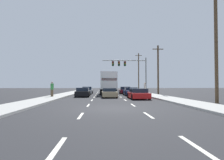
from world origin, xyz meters
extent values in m
plane|color=#2B2B2D|center=(0.00, 25.00, 0.00)|extent=(140.00, 140.00, 0.00)
cube|color=#B2AFA8|center=(6.58, 20.00, 0.07)|extent=(2.66, 80.00, 0.14)
cube|color=#B2AFA8|center=(-6.58, 20.00, 0.07)|extent=(2.66, 80.00, 0.14)
cube|color=silver|center=(-1.70, -7.96, 0.00)|extent=(0.14, 2.00, 0.01)
cube|color=silver|center=(-1.70, -2.96, 0.00)|extent=(0.14, 2.00, 0.01)
cube|color=silver|center=(-1.70, 2.04, 0.00)|extent=(0.14, 2.00, 0.01)
cube|color=silver|center=(-1.70, 7.04, 0.00)|extent=(0.14, 2.00, 0.01)
cube|color=silver|center=(-1.70, 12.04, 0.00)|extent=(0.14, 2.00, 0.01)
cube|color=silver|center=(-1.70, 17.04, 0.00)|extent=(0.14, 2.00, 0.01)
cube|color=silver|center=(-1.70, 22.04, 0.00)|extent=(0.14, 2.00, 0.01)
cube|color=silver|center=(-1.70, 27.04, 0.00)|extent=(0.14, 2.00, 0.01)
cube|color=silver|center=(-1.70, 32.04, 0.00)|extent=(0.14, 2.00, 0.01)
cube|color=silver|center=(-1.70, 37.04, 0.00)|extent=(0.14, 2.00, 0.01)
cube|color=silver|center=(-1.70, 42.04, 0.00)|extent=(0.14, 2.00, 0.01)
cube|color=silver|center=(-1.70, 47.04, 0.00)|extent=(0.14, 2.00, 0.01)
cube|color=silver|center=(1.70, -7.96, 0.00)|extent=(0.14, 2.00, 0.01)
cube|color=silver|center=(1.70, -2.96, 0.00)|extent=(0.14, 2.00, 0.01)
cube|color=silver|center=(1.70, 2.04, 0.00)|extent=(0.14, 2.00, 0.01)
cube|color=silver|center=(1.70, 7.04, 0.00)|extent=(0.14, 2.00, 0.01)
cube|color=silver|center=(1.70, 12.04, 0.00)|extent=(0.14, 2.00, 0.01)
cube|color=silver|center=(1.70, 17.04, 0.00)|extent=(0.14, 2.00, 0.01)
cube|color=silver|center=(1.70, 22.04, 0.00)|extent=(0.14, 2.00, 0.01)
cube|color=silver|center=(1.70, 27.04, 0.00)|extent=(0.14, 2.00, 0.01)
cube|color=silver|center=(1.70, 32.04, 0.00)|extent=(0.14, 2.00, 0.01)
cube|color=silver|center=(1.70, 37.04, 0.00)|extent=(0.14, 2.00, 0.01)
cube|color=silver|center=(1.70, 42.04, 0.00)|extent=(0.14, 2.00, 0.01)
cube|color=silver|center=(1.70, 47.04, 0.00)|extent=(0.14, 2.00, 0.01)
cube|color=#B7BABF|center=(-3.30, 21.35, 0.45)|extent=(1.72, 4.08, 0.62)
cube|color=#192333|center=(-3.30, 21.26, 1.02)|extent=(1.51, 2.10, 0.51)
cylinder|color=black|center=(-4.09, 22.85, 0.32)|extent=(0.22, 0.64, 0.64)
cylinder|color=black|center=(-2.51, 22.84, 0.32)|extent=(0.22, 0.64, 0.64)
cylinder|color=black|center=(-4.10, 19.87, 0.32)|extent=(0.22, 0.64, 0.64)
cylinder|color=black|center=(-2.52, 19.86, 0.32)|extent=(0.22, 0.64, 0.64)
cube|color=black|center=(-3.25, 13.24, 0.45)|extent=(1.81, 4.21, 0.61)
cube|color=#192333|center=(-3.25, 13.05, 0.98)|extent=(1.56, 2.11, 0.45)
cylinder|color=black|center=(-4.09, 14.76, 0.32)|extent=(0.23, 0.64, 0.64)
cylinder|color=black|center=(-2.48, 14.80, 0.32)|extent=(0.23, 0.64, 0.64)
cylinder|color=black|center=(-4.03, 11.69, 0.32)|extent=(0.23, 0.64, 0.64)
cylinder|color=black|center=(-2.42, 11.72, 0.32)|extent=(0.23, 0.64, 0.64)
cube|color=white|center=(0.25, 18.32, 2.23)|extent=(2.51, 7.14, 2.57)
cube|color=red|center=(0.29, 14.78, 2.36)|extent=(2.19, 0.06, 0.36)
cube|color=slate|center=(0.20, 22.95, 1.43)|extent=(2.36, 2.17, 2.25)
cylinder|color=black|center=(-0.97, 22.93, 0.48)|extent=(0.31, 0.96, 0.96)
cylinder|color=black|center=(1.37, 22.96, 0.48)|extent=(0.31, 0.96, 0.96)
cylinder|color=black|center=(-0.90, 16.88, 0.48)|extent=(0.31, 0.96, 0.96)
cylinder|color=black|center=(1.43, 16.91, 0.48)|extent=(0.31, 0.96, 0.96)
cube|color=tan|center=(0.19, 11.48, 0.44)|extent=(1.86, 4.14, 0.61)
cube|color=#192333|center=(0.20, 11.19, 0.95)|extent=(1.60, 1.89, 0.41)
cylinder|color=black|center=(-0.66, 12.97, 0.32)|extent=(0.23, 0.64, 0.64)
cylinder|color=black|center=(1.00, 13.00, 0.32)|extent=(0.23, 0.64, 0.64)
cylinder|color=black|center=(-0.61, 9.97, 0.32)|extent=(0.23, 0.64, 0.64)
cylinder|color=black|center=(1.05, 10.00, 0.32)|extent=(0.23, 0.64, 0.64)
cube|color=maroon|center=(3.38, 21.97, 0.44)|extent=(1.91, 4.21, 0.60)
cube|color=#192333|center=(3.38, 21.77, 1.00)|extent=(1.67, 1.96, 0.53)
cylinder|color=black|center=(2.51, 23.52, 0.32)|extent=(0.23, 0.64, 0.64)
cylinder|color=black|center=(4.27, 23.51, 0.32)|extent=(0.23, 0.64, 0.64)
cylinder|color=black|center=(2.48, 20.43, 0.32)|extent=(0.23, 0.64, 0.64)
cylinder|color=black|center=(4.24, 20.41, 0.32)|extent=(0.23, 0.64, 0.64)
cube|color=#141E4C|center=(3.55, 15.79, 0.47)|extent=(1.94, 4.49, 0.65)
cube|color=#192333|center=(3.55, 15.76, 1.00)|extent=(1.69, 1.89, 0.40)
cylinder|color=black|center=(2.65, 17.46, 0.32)|extent=(0.23, 0.64, 0.64)
cylinder|color=black|center=(4.42, 17.48, 0.32)|extent=(0.23, 0.64, 0.64)
cylinder|color=black|center=(2.68, 14.09, 0.32)|extent=(0.23, 0.64, 0.64)
cylinder|color=black|center=(4.46, 14.11, 0.32)|extent=(0.23, 0.64, 0.64)
cube|color=red|center=(3.34, 8.74, 0.42)|extent=(1.94, 4.33, 0.57)
cube|color=#192333|center=(3.34, 8.52, 0.93)|extent=(1.69, 2.23, 0.45)
cylinder|color=black|center=(2.44, 10.34, 0.32)|extent=(0.23, 0.64, 0.64)
cylinder|color=black|center=(4.21, 10.35, 0.32)|extent=(0.23, 0.64, 0.64)
cylinder|color=black|center=(2.47, 7.13, 0.32)|extent=(0.23, 0.64, 0.64)
cylinder|color=black|center=(4.24, 7.14, 0.32)|extent=(0.23, 0.64, 0.64)
cylinder|color=#595B56|center=(8.25, 26.41, 3.59)|extent=(0.20, 0.20, 7.19)
cylinder|color=#595B56|center=(3.79, 26.41, 6.59)|extent=(8.91, 0.14, 0.14)
cube|color=black|center=(3.90, 26.41, 5.94)|extent=(0.40, 0.56, 0.95)
sphere|color=red|center=(3.90, 26.10, 6.24)|extent=(0.20, 0.20, 0.20)
sphere|color=orange|center=(3.90, 26.10, 5.94)|extent=(0.20, 0.20, 0.20)
sphere|color=green|center=(3.90, 26.10, 5.64)|extent=(0.20, 0.20, 0.20)
cube|color=black|center=(2.68, 26.41, 5.94)|extent=(0.40, 0.56, 0.95)
sphere|color=red|center=(2.68, 26.10, 6.24)|extent=(0.20, 0.20, 0.20)
sphere|color=orange|center=(2.68, 26.10, 5.94)|extent=(0.20, 0.20, 0.20)
sphere|color=green|center=(2.68, 26.10, 5.64)|extent=(0.20, 0.20, 0.20)
cube|color=black|center=(1.46, 26.41, 5.94)|extent=(0.40, 0.56, 0.95)
sphere|color=red|center=(1.46, 26.10, 6.24)|extent=(0.20, 0.20, 0.20)
sphere|color=orange|center=(1.46, 26.10, 5.94)|extent=(0.20, 0.20, 0.20)
sphere|color=green|center=(1.46, 26.10, 5.64)|extent=(0.20, 0.20, 0.20)
cylinder|color=brown|center=(8.93, 3.04, 4.89)|extent=(0.28, 0.28, 9.78)
cylinder|color=brown|center=(8.53, 18.70, 4.06)|extent=(0.28, 0.28, 8.12)
cube|color=brown|center=(8.53, 18.70, 7.52)|extent=(1.80, 0.12, 0.12)
cylinder|color=brown|center=(9.12, 39.14, 5.12)|extent=(0.28, 0.28, 10.24)
cube|color=brown|center=(9.12, 39.14, 9.64)|extent=(1.80, 0.12, 0.12)
cylinder|color=brown|center=(-6.87, 11.49, 0.56)|extent=(0.32, 0.32, 0.85)
cylinder|color=#338C3F|center=(-6.87, 11.49, 1.36)|extent=(0.38, 0.38, 0.74)
sphere|color=tan|center=(-6.87, 11.49, 1.85)|extent=(0.23, 0.23, 0.23)
cylinder|color=brown|center=(6.58, 19.85, 0.57)|extent=(0.32, 0.32, 0.85)
cylinder|color=beige|center=(6.58, 19.85, 1.37)|extent=(0.38, 0.38, 0.75)
sphere|color=tan|center=(6.58, 19.85, 1.86)|extent=(0.23, 0.23, 0.23)
camera|label=1|loc=(-0.61, -12.63, 1.51)|focal=30.88mm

